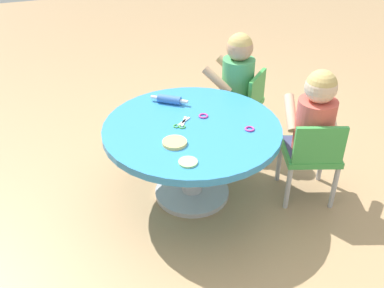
{
  "coord_description": "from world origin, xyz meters",
  "views": [
    {
      "loc": [
        -1.89,
        0.67,
        1.65
      ],
      "look_at": [
        0.0,
        0.0,
        0.36
      ],
      "focal_mm": 40.14,
      "sensor_mm": 36.0,
      "label": 1
    }
  ],
  "objects_px": {
    "rolling_pin": "(169,99)",
    "craft_scissors": "(181,124)",
    "craft_table": "(192,141)",
    "seated_child_right": "(238,72)",
    "seated_child_left": "(316,115)",
    "child_chair_left": "(311,154)",
    "child_chair_right": "(241,104)"
  },
  "relations": [
    {
      "from": "rolling_pin",
      "to": "craft_scissors",
      "type": "height_order",
      "value": "rolling_pin"
    },
    {
      "from": "craft_table",
      "to": "seated_child_right",
      "type": "relative_size",
      "value": 1.91
    },
    {
      "from": "seated_child_right",
      "to": "craft_scissors",
      "type": "bearing_deg",
      "value": 129.45
    },
    {
      "from": "seated_child_left",
      "to": "seated_child_right",
      "type": "distance_m",
      "value": 0.69
    },
    {
      "from": "seated_child_right",
      "to": "seated_child_left",
      "type": "bearing_deg",
      "value": -166.99
    },
    {
      "from": "seated_child_right",
      "to": "rolling_pin",
      "type": "xyz_separation_m",
      "value": [
        -0.17,
        0.52,
        -0.03
      ]
    },
    {
      "from": "rolling_pin",
      "to": "child_chair_left",
      "type": "bearing_deg",
      "value": -129.18
    },
    {
      "from": "seated_child_right",
      "to": "rolling_pin",
      "type": "relative_size",
      "value": 2.58
    },
    {
      "from": "rolling_pin",
      "to": "seated_child_right",
      "type": "bearing_deg",
      "value": -71.8
    },
    {
      "from": "child_chair_left",
      "to": "seated_child_right",
      "type": "distance_m",
      "value": 0.76
    },
    {
      "from": "seated_child_left",
      "to": "child_chair_left",
      "type": "bearing_deg",
      "value": 161.51
    },
    {
      "from": "child_chair_left",
      "to": "seated_child_left",
      "type": "bearing_deg",
      "value": -18.49
    },
    {
      "from": "seated_child_right",
      "to": "child_chair_right",
      "type": "bearing_deg",
      "value": -136.38
    },
    {
      "from": "seated_child_left",
      "to": "child_chair_right",
      "type": "bearing_deg",
      "value": 11.23
    },
    {
      "from": "seated_child_left",
      "to": "child_chair_right",
      "type": "distance_m",
      "value": 0.69
    },
    {
      "from": "rolling_pin",
      "to": "child_chair_right",
      "type": "bearing_deg",
      "value": -75.47
    },
    {
      "from": "craft_table",
      "to": "child_chair_right",
      "type": "height_order",
      "value": "child_chair_right"
    },
    {
      "from": "seated_child_left",
      "to": "seated_child_right",
      "type": "height_order",
      "value": "same"
    },
    {
      "from": "seated_child_left",
      "to": "seated_child_right",
      "type": "relative_size",
      "value": 1.0
    },
    {
      "from": "craft_table",
      "to": "craft_scissors",
      "type": "relative_size",
      "value": 7.18
    },
    {
      "from": "craft_table",
      "to": "child_chair_left",
      "type": "bearing_deg",
      "value": -111.47
    },
    {
      "from": "child_chair_right",
      "to": "rolling_pin",
      "type": "bearing_deg",
      "value": 104.53
    },
    {
      "from": "craft_scissors",
      "to": "seated_child_right",
      "type": "bearing_deg",
      "value": -50.55
    },
    {
      "from": "child_chair_right",
      "to": "craft_scissors",
      "type": "xyz_separation_m",
      "value": [
        -0.41,
        0.56,
        0.17
      ]
    },
    {
      "from": "child_chair_right",
      "to": "seated_child_right",
      "type": "distance_m",
      "value": 0.23
    },
    {
      "from": "rolling_pin",
      "to": "craft_scissors",
      "type": "xyz_separation_m",
      "value": [
        -0.27,
        0.01,
        -0.02
      ]
    },
    {
      "from": "craft_scissors",
      "to": "rolling_pin",
      "type": "bearing_deg",
      "value": -2.72
    },
    {
      "from": "child_chair_left",
      "to": "seated_child_left",
      "type": "xyz_separation_m",
      "value": [
        0.04,
        -0.01,
        0.23
      ]
    },
    {
      "from": "child_chair_left",
      "to": "rolling_pin",
      "type": "height_order",
      "value": "child_chair_left"
    },
    {
      "from": "child_chair_left",
      "to": "child_chair_right",
      "type": "distance_m",
      "value": 0.69
    },
    {
      "from": "seated_child_left",
      "to": "craft_scissors",
      "type": "relative_size",
      "value": 3.77
    },
    {
      "from": "craft_table",
      "to": "seated_child_left",
      "type": "distance_m",
      "value": 0.69
    }
  ]
}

